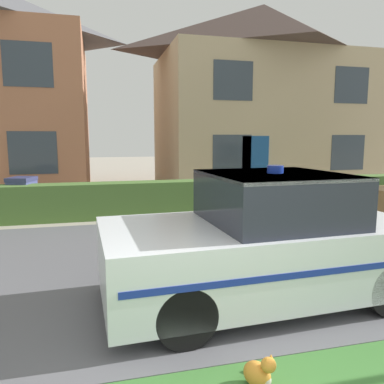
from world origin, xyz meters
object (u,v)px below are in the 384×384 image
(police_car, at_px, (263,242))
(wheelie_bin, at_px, (23,198))
(cat, at_px, (260,373))
(house_right, at_px, (262,96))

(police_car, distance_m, wheelie_bin, 6.97)
(police_car, relative_size, cat, 10.71)
(police_car, relative_size, house_right, 0.45)
(police_car, height_order, wheelie_bin, police_car)
(police_car, distance_m, house_right, 12.19)
(police_car, bearing_deg, house_right, -116.65)
(cat, relative_size, wheelie_bin, 0.35)
(police_car, distance_m, cat, 1.86)
(cat, height_order, house_right, house_right)
(cat, xyz_separation_m, house_right, (5.59, 12.36, 3.66))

